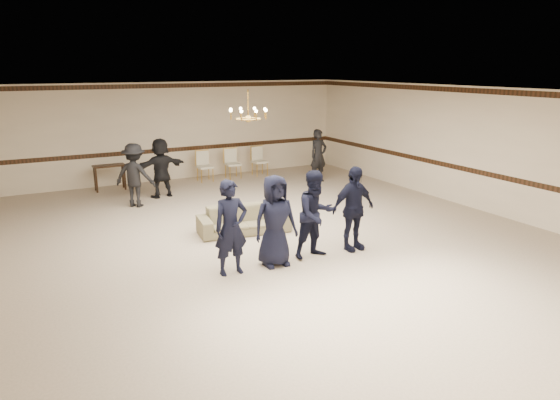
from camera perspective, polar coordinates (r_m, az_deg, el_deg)
The scene contains 16 objects.
room at distance 10.89m, azimuth -1.29°, elevation 3.61°, with size 12.01×14.01×3.21m.
chair_rail at distance 17.43m, azimuth -11.72°, elevation 5.53°, with size 12.00×0.02×0.14m, color #371D10.
crown_molding at distance 17.23m, azimuth -12.09°, elevation 12.37°, with size 12.00×0.02×0.14m, color #371D10.
chandelier at distance 11.62m, azimuth -3.59°, elevation 10.63°, with size 0.94×0.94×0.89m, color #B48A39, non-canonical shape.
boy_a at distance 9.26m, azimuth -5.51°, elevation -3.09°, with size 0.64×0.42×1.76m, color black.
boy_b at distance 9.62m, azimuth -0.55°, elevation -2.33°, with size 0.86×0.56×1.76m, color black.
boy_c at distance 10.05m, azimuth 4.01°, elevation -1.62°, with size 0.86×0.67×1.76m, color black.
boy_d at distance 10.54m, azimuth 8.17°, elevation -0.96°, with size 1.03×0.43×1.76m, color black.
settee at distance 11.69m, azimuth -4.05°, elevation -2.20°, with size 2.07×0.81×0.61m, color #6A6647.
adult_left at distance 14.24m, azimuth -15.92°, elevation 2.67°, with size 1.11×0.64×1.72m, color black.
adult_mid at distance 15.11m, azimuth -13.16°, elevation 3.52°, with size 1.60×0.51×1.72m, color black.
adult_right at distance 16.77m, azimuth 4.31°, elevation 4.96°, with size 0.63×0.41×1.72m, color black.
banquet_chair_left at distance 16.99m, azimuth -8.38°, elevation 3.72°, with size 0.48×0.48×0.99m, color beige, non-canonical shape.
banquet_chair_mid at distance 17.35m, azimuth -5.27°, elevation 4.04°, with size 0.48×0.48×0.99m, color beige, non-canonical shape.
banquet_chair_right at distance 17.75m, azimuth -2.29°, elevation 4.34°, with size 0.48×0.48×0.99m, color beige, non-canonical shape.
console_table at distance 16.47m, azimuth -18.47°, elevation 2.40°, with size 0.94×0.40×0.79m, color black.
Camera 1 is at (-4.80, -9.55, 3.71)m, focal length 32.75 mm.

